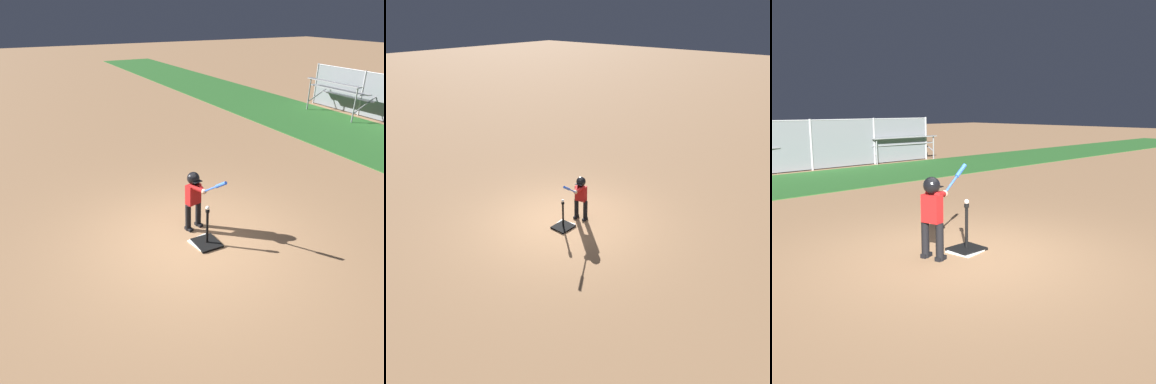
% 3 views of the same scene
% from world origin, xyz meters
% --- Properties ---
extents(ground_plane, '(90.00, 90.00, 0.00)m').
position_xyz_m(ground_plane, '(0.00, 0.00, 0.00)').
color(ground_plane, '#99704C').
extents(home_plate, '(0.50, 0.50, 0.02)m').
position_xyz_m(home_plate, '(0.13, 0.16, 0.01)').
color(home_plate, white).
rests_on(home_plate, ground_plane).
extents(batting_tee, '(0.50, 0.45, 0.73)m').
position_xyz_m(batting_tee, '(0.19, 0.20, 0.09)').
color(batting_tee, black).
rests_on(batting_tee, ground_plane).
extents(batter_child, '(0.98, 0.42, 1.32)m').
position_xyz_m(batter_child, '(-0.42, 0.26, 0.78)').
color(batter_child, black).
rests_on(batter_child, ground_plane).
extents(baseball, '(0.07, 0.07, 0.07)m').
position_xyz_m(baseball, '(0.19, 0.20, 0.77)').
color(baseball, white).
rests_on(baseball, batting_tee).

